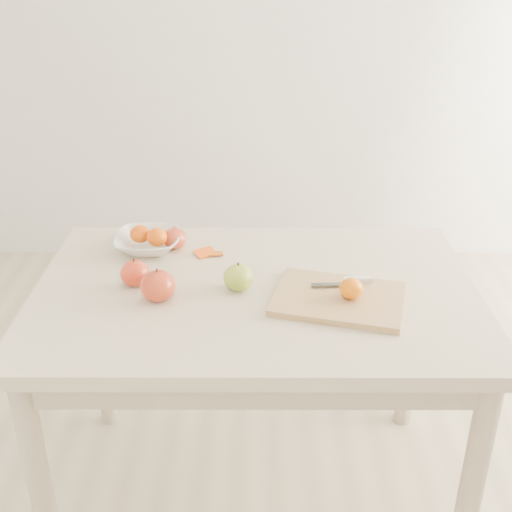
{
  "coord_description": "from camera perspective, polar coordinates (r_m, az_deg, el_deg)",
  "views": [
    {
      "loc": [
        0.0,
        -1.52,
        1.6
      ],
      "look_at": [
        0.0,
        0.05,
        0.82
      ],
      "focal_mm": 45.0,
      "sensor_mm": 36.0,
      "label": 1
    }
  ],
  "objects": [
    {
      "name": "ground",
      "position": [
        2.2,
        -0.0,
        -20.09
      ],
      "size": [
        3.5,
        3.5,
        0.0
      ],
      "primitive_type": "plane",
      "color": "#C6B293",
      "rests_on": "ground"
    },
    {
      "name": "cutting_board",
      "position": [
        1.68,
        7.33,
        -3.8
      ],
      "size": [
        0.38,
        0.32,
        0.02
      ],
      "primitive_type": "cube",
      "rotation": [
        0.0,
        0.0,
        -0.26
      ],
      "color": "tan",
      "rests_on": "table"
    },
    {
      "name": "bowl_tangerine_near",
      "position": [
        1.97,
        -10.28,
        1.95
      ],
      "size": [
        0.06,
        0.06,
        0.05
      ],
      "primitive_type": "ellipsoid",
      "color": "#E75408",
      "rests_on": "fruit_bowl"
    },
    {
      "name": "apple_red_a",
      "position": [
        1.96,
        -7.24,
        1.56
      ],
      "size": [
        0.07,
        0.07,
        0.07
      ],
      "primitive_type": "ellipsoid",
      "color": "#8E030C",
      "rests_on": "table"
    },
    {
      "name": "apple_green",
      "position": [
        1.71,
        -1.59,
        -1.91
      ],
      "size": [
        0.08,
        0.08,
        0.07
      ],
      "primitive_type": "ellipsoid",
      "color": "olive",
      "rests_on": "table"
    },
    {
      "name": "paring_knife",
      "position": [
        1.74,
        8.63,
        -2.17
      ],
      "size": [
        0.17,
        0.05,
        0.01
      ],
      "color": "white",
      "rests_on": "cutting_board"
    },
    {
      "name": "fruit_bowl",
      "position": [
        1.96,
        -9.55,
        1.21
      ],
      "size": [
        0.2,
        0.2,
        0.05
      ],
      "primitive_type": "imported",
      "color": "white",
      "rests_on": "table"
    },
    {
      "name": "orange_peel_b",
      "position": [
        1.92,
        -3.65,
        0.14
      ],
      "size": [
        0.05,
        0.04,
        0.01
      ],
      "primitive_type": "cube",
      "rotation": [
        -0.14,
        0.0,
        0.14
      ],
      "color": "#CA550E",
      "rests_on": "table"
    },
    {
      "name": "table",
      "position": [
        1.79,
        -0.0,
        -5.56
      ],
      "size": [
        1.2,
        0.8,
        0.75
      ],
      "color": "beige",
      "rests_on": "ground"
    },
    {
      "name": "apple_red_b",
      "position": [
        1.68,
        -8.71,
        -2.64
      ],
      "size": [
        0.09,
        0.09,
        0.08
      ],
      "primitive_type": "ellipsoid",
      "color": "#9B1207",
      "rests_on": "table"
    },
    {
      "name": "apple_red_d",
      "position": [
        1.77,
        -10.72,
        -1.51
      ],
      "size": [
        0.08,
        0.08,
        0.07
      ],
      "primitive_type": "ellipsoid",
      "color": "maroon",
      "rests_on": "table"
    },
    {
      "name": "bowl_tangerine_far",
      "position": [
        1.94,
        -8.8,
        1.67
      ],
      "size": [
        0.06,
        0.06,
        0.06
      ],
      "primitive_type": "ellipsoid",
      "color": "#E55408",
      "rests_on": "fruit_bowl"
    },
    {
      "name": "orange_peel_a",
      "position": [
        1.92,
        -4.53,
        0.19
      ],
      "size": [
        0.07,
        0.07,
        0.01
      ],
      "primitive_type": "cube",
      "rotation": [
        0.21,
        0.0,
        0.61
      ],
      "color": "#DD4B0F",
      "rests_on": "table"
    },
    {
      "name": "board_tangerine",
      "position": [
        1.66,
        8.47,
        -2.88
      ],
      "size": [
        0.06,
        0.06,
        0.05
      ],
      "primitive_type": "ellipsoid",
      "color": "orange",
      "rests_on": "cutting_board"
    }
  ]
}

